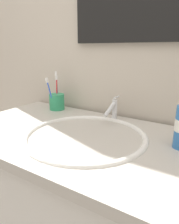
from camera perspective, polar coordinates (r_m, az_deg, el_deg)
name	(u,v)px	position (r m, az deg, el deg)	size (l,w,h in m)	color
tiled_wall_back	(130,43)	(1.07, 10.78, 17.50)	(2.38, 0.04, 2.40)	beige
sink_basin	(85,144)	(0.85, -1.12, -8.52)	(0.48, 0.48, 0.10)	white
faucet	(113,109)	(1.01, 6.26, 0.82)	(0.02, 0.14, 0.11)	silver
toothbrush_cup	(57,102)	(1.20, -8.64, 2.70)	(0.08, 0.08, 0.09)	#2D9966
toothbrush_white	(57,89)	(1.21, -8.67, 6.14)	(0.02, 0.03, 0.19)	white
toothbrush_purple	(57,87)	(1.22, -8.64, 6.51)	(0.02, 0.02, 0.20)	purple
toothbrush_blue	(50,92)	(1.16, -10.41, 5.24)	(0.02, 0.05, 0.18)	blue
toothbrush_red	(57,90)	(1.20, -8.67, 5.87)	(0.02, 0.02, 0.18)	red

